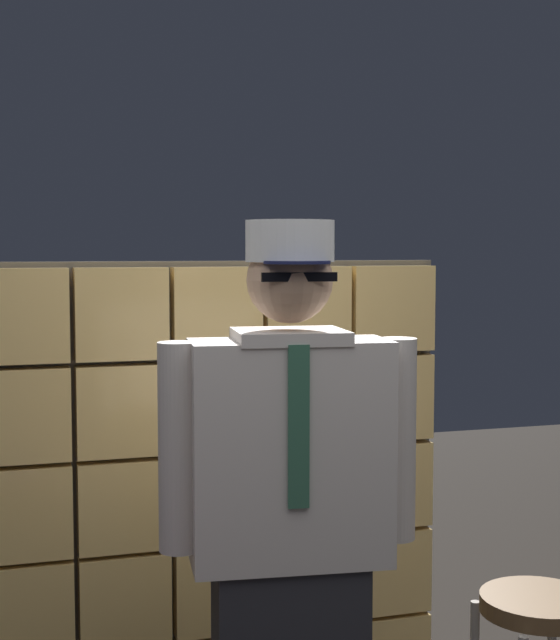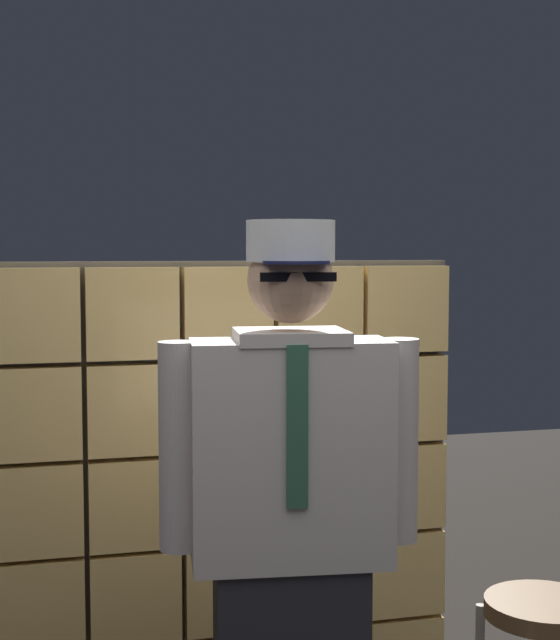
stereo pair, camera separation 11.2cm
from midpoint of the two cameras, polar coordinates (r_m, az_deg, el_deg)
glass_block_wall at (r=3.48m, az=-2.24°, el=-10.60°), size 1.70×0.10×1.70m
standing_person at (r=2.67m, az=1.86°, el=-12.86°), size 0.72×0.33×1.81m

